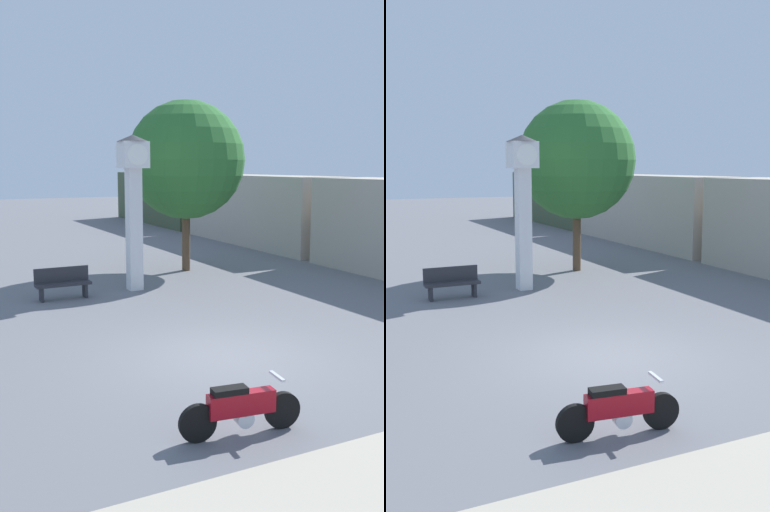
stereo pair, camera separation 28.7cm
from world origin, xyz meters
The scene contains 6 objects.
ground_plane centered at (0.00, 0.00, 0.00)m, with size 120.00×120.00×0.00m, color slate.
motorcycle centered at (-1.49, -3.07, 0.40)m, with size 1.88×0.44×0.83m.
clock_tower centered at (0.63, 6.85, 3.13)m, with size 0.96×0.96×4.79m.
freight_train centered at (10.10, 14.57, 1.70)m, with size 2.80×34.38×3.40m.
street_tree centered at (3.53, 9.14, 4.06)m, with size 4.28×4.28×6.20m.
bench centered at (-1.71, 6.59, 0.49)m, with size 1.60×0.44×0.92m.
Camera 1 is at (-5.56, -9.70, 3.85)m, focal length 40.00 mm.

